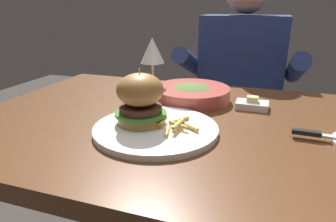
% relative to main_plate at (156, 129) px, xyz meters
% --- Properties ---
extents(dining_table, '(1.17, 0.77, 0.74)m').
position_rel_main_plate_xyz_m(dining_table, '(0.06, 0.10, -0.11)').
color(dining_table, '#56331C').
rests_on(dining_table, ground).
extents(main_plate, '(0.29, 0.29, 0.01)m').
position_rel_main_plate_xyz_m(main_plate, '(0.00, 0.00, 0.00)').
color(main_plate, white).
rests_on(main_plate, dining_table).
extents(burger_sandwich, '(0.12, 0.12, 0.13)m').
position_rel_main_plate_xyz_m(burger_sandwich, '(-0.04, 0.01, 0.07)').
color(burger_sandwich, '#B78447').
rests_on(burger_sandwich, main_plate).
extents(fries_pile, '(0.10, 0.12, 0.02)m').
position_rel_main_plate_xyz_m(fries_pile, '(0.05, 0.00, 0.02)').
color(fries_pile, gold).
rests_on(fries_pile, main_plate).
extents(wine_glass, '(0.07, 0.07, 0.19)m').
position_rel_main_plate_xyz_m(wine_glass, '(-0.11, 0.26, 0.14)').
color(wine_glass, silver).
rests_on(wine_glass, dining_table).
extents(butter_dish, '(0.09, 0.06, 0.04)m').
position_rel_main_plate_xyz_m(butter_dish, '(0.20, 0.25, 0.00)').
color(butter_dish, white).
rests_on(butter_dish, dining_table).
extents(soup_bowl, '(0.24, 0.24, 0.05)m').
position_rel_main_plate_xyz_m(soup_bowl, '(0.02, 0.27, 0.02)').
color(soup_bowl, '#B24C42').
rests_on(soup_bowl, dining_table).
extents(diner_person, '(0.51, 0.36, 1.18)m').
position_rel_main_plate_xyz_m(diner_person, '(0.12, 0.76, -0.18)').
color(diner_person, '#282833').
rests_on(diner_person, ground).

